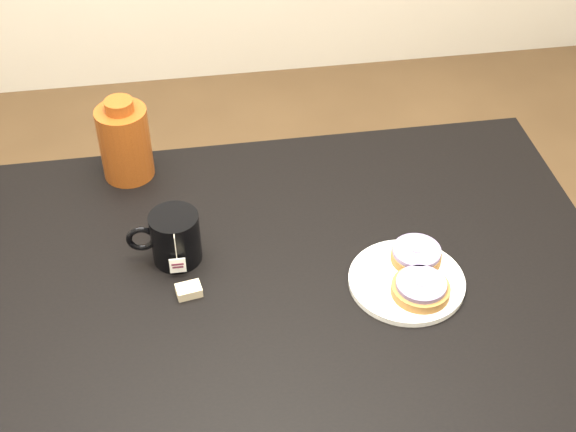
{
  "coord_description": "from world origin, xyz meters",
  "views": [
    {
      "loc": [
        -0.07,
        -1.01,
        1.81
      ],
      "look_at": [
        0.11,
        0.12,
        0.81
      ],
      "focal_mm": 50.0,
      "sensor_mm": 36.0,
      "label": 1
    }
  ],
  "objects_px": {
    "table": "(242,320)",
    "plate": "(407,280)",
    "teabag_pouch": "(189,290)",
    "bagel_back": "(416,255)",
    "mug": "(174,237)",
    "bagel_front": "(421,288)",
    "bagel_package": "(125,141)"
  },
  "relations": [
    {
      "from": "bagel_back",
      "to": "mug",
      "type": "relative_size",
      "value": 0.89
    },
    {
      "from": "bagel_front",
      "to": "teabag_pouch",
      "type": "height_order",
      "value": "bagel_front"
    },
    {
      "from": "table",
      "to": "plate",
      "type": "xyz_separation_m",
      "value": [
        0.3,
        -0.03,
        0.09
      ]
    },
    {
      "from": "plate",
      "to": "mug",
      "type": "height_order",
      "value": "mug"
    },
    {
      "from": "bagel_back",
      "to": "bagel_package",
      "type": "xyz_separation_m",
      "value": [
        -0.53,
        0.36,
        0.06
      ]
    },
    {
      "from": "mug",
      "to": "teabag_pouch",
      "type": "bearing_deg",
      "value": -79.15
    },
    {
      "from": "table",
      "to": "bagel_back",
      "type": "distance_m",
      "value": 0.35
    },
    {
      "from": "bagel_front",
      "to": "bagel_package",
      "type": "distance_m",
      "value": 0.68
    },
    {
      "from": "plate",
      "to": "table",
      "type": "bearing_deg",
      "value": 173.54
    },
    {
      "from": "table",
      "to": "bagel_front",
      "type": "distance_m",
      "value": 0.34
    },
    {
      "from": "bagel_front",
      "to": "teabag_pouch",
      "type": "xyz_separation_m",
      "value": [
        -0.41,
        0.07,
        -0.02
      ]
    },
    {
      "from": "table",
      "to": "plate",
      "type": "height_order",
      "value": "plate"
    },
    {
      "from": "teabag_pouch",
      "to": "plate",
      "type": "bearing_deg",
      "value": -5.29
    },
    {
      "from": "plate",
      "to": "teabag_pouch",
      "type": "distance_m",
      "value": 0.4
    },
    {
      "from": "bagel_front",
      "to": "bagel_package",
      "type": "xyz_separation_m",
      "value": [
        -0.51,
        0.45,
        0.06
      ]
    },
    {
      "from": "plate",
      "to": "bagel_package",
      "type": "height_order",
      "value": "bagel_package"
    },
    {
      "from": "table",
      "to": "mug",
      "type": "relative_size",
      "value": 10.19
    },
    {
      "from": "table",
      "to": "mug",
      "type": "bearing_deg",
      "value": 137.53
    },
    {
      "from": "mug",
      "to": "bagel_package",
      "type": "distance_m",
      "value": 0.29
    },
    {
      "from": "bagel_back",
      "to": "table",
      "type": "bearing_deg",
      "value": -177.85
    },
    {
      "from": "mug",
      "to": "bagel_front",
      "type": "bearing_deg",
      "value": -21.12
    },
    {
      "from": "table",
      "to": "plate",
      "type": "relative_size",
      "value": 6.58
    },
    {
      "from": "table",
      "to": "bagel_back",
      "type": "height_order",
      "value": "bagel_back"
    },
    {
      "from": "plate",
      "to": "mug",
      "type": "relative_size",
      "value": 1.55
    },
    {
      "from": "bagel_back",
      "to": "teabag_pouch",
      "type": "relative_size",
      "value": 2.73
    },
    {
      "from": "teabag_pouch",
      "to": "bagel_back",
      "type": "bearing_deg",
      "value": 1.38
    },
    {
      "from": "teabag_pouch",
      "to": "table",
      "type": "bearing_deg",
      "value": -1.42
    },
    {
      "from": "table",
      "to": "teabag_pouch",
      "type": "xyz_separation_m",
      "value": [
        -0.09,
        0.0,
        0.09
      ]
    },
    {
      "from": "plate",
      "to": "mug",
      "type": "xyz_separation_m",
      "value": [
        -0.41,
        0.13,
        0.04
      ]
    },
    {
      "from": "bagel_back",
      "to": "teabag_pouch",
      "type": "xyz_separation_m",
      "value": [
        -0.42,
        -0.01,
        -0.02
      ]
    },
    {
      "from": "plate",
      "to": "teabag_pouch",
      "type": "xyz_separation_m",
      "value": [
        -0.39,
        0.04,
        0.0
      ]
    },
    {
      "from": "bagel_package",
      "to": "bagel_front",
      "type": "bearing_deg",
      "value": -41.26
    }
  ]
}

